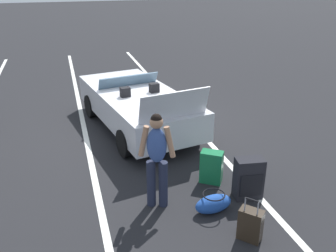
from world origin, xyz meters
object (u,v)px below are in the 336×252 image
(convertible_car, at_px, (134,103))
(traveler_person, at_px, (157,156))
(duffel_bag, at_px, (213,203))
(suitcase_medium_bright, at_px, (211,167))
(suitcase_small_carryon, at_px, (250,225))
(suitcase_large_black, at_px, (249,178))

(convertible_car, relative_size, traveler_person, 2.66)
(duffel_bag, relative_size, traveler_person, 0.41)
(suitcase_medium_bright, distance_m, suitcase_small_carryon, 1.63)
(suitcase_medium_bright, xyz_separation_m, traveler_person, (-0.43, 1.15, 0.62))
(convertible_car, xyz_separation_m, suitcase_small_carryon, (-4.69, -0.75, -0.34))
(convertible_car, height_order, suitcase_small_carryon, convertible_car)
(suitcase_large_black, distance_m, suitcase_small_carryon, 1.11)
(suitcase_small_carryon, height_order, duffel_bag, suitcase_small_carryon)
(convertible_car, height_order, duffel_bag, convertible_car)
(convertible_car, bearing_deg, suitcase_large_black, -172.22)
(convertible_car, relative_size, suitcase_small_carryon, 6.02)
(suitcase_small_carryon, bearing_deg, convertible_car, 56.32)
(convertible_car, height_order, traveler_person, traveler_person)
(traveler_person, bearing_deg, convertible_car, 15.60)
(duffel_bag, height_order, traveler_person, traveler_person)
(suitcase_medium_bright, distance_m, traveler_person, 1.37)
(traveler_person, bearing_deg, suitcase_large_black, -76.61)
(duffel_bag, bearing_deg, convertible_car, 7.22)
(suitcase_small_carryon, bearing_deg, suitcase_large_black, 21.23)
(suitcase_large_black, xyz_separation_m, duffel_bag, (-0.23, 0.74, -0.21))
(convertible_car, bearing_deg, traveler_person, 163.89)
(suitcase_large_black, relative_size, traveler_person, 0.45)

